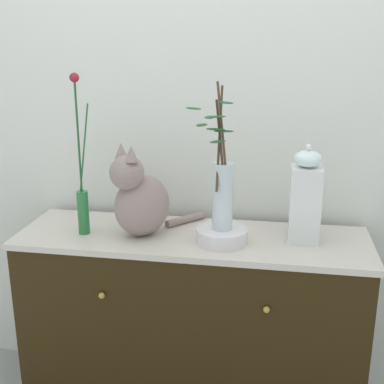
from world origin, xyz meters
The scene contains 7 objects.
wall_back centered at (0.00, 0.29, 1.30)m, with size 4.40×0.08×2.60m, color white.
sideboard centered at (0.00, 0.00, 0.40)m, with size 1.39×0.45×0.81m.
cat_sitting centered at (-0.20, -0.03, 0.96)m, with size 0.36×0.38×0.37m.
vase_slim_green centered at (-0.43, -0.05, 0.97)m, with size 0.07×0.04×0.63m.
bowl_porcelain centered at (0.12, -0.05, 0.83)m, with size 0.20×0.20×0.06m, color white.
vase_glass_clear centered at (0.12, -0.05, 1.02)m, with size 0.20×0.15×0.55m.
jar_lidded_porcelain centered at (0.43, 0.02, 0.98)m, with size 0.12×0.12×0.38m.
Camera 1 is at (0.32, -1.85, 1.55)m, focal length 47.41 mm.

